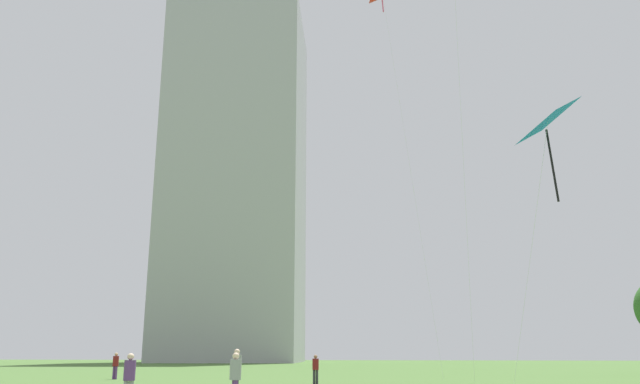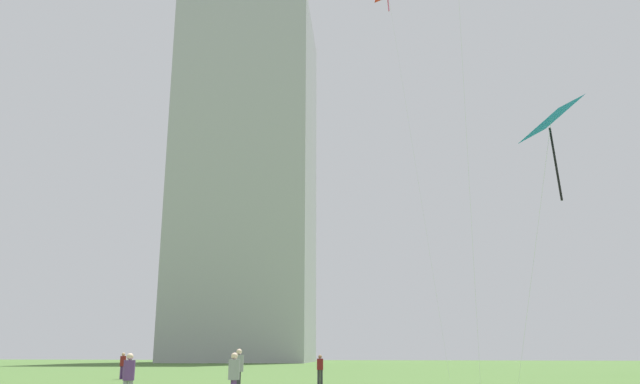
% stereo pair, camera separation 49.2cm
% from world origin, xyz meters
% --- Properties ---
extents(person_standing_0, '(0.37, 0.37, 1.67)m').
position_xyz_m(person_standing_0, '(0.58, 4.77, 0.96)').
color(person_standing_0, '#593372').
rests_on(person_standing_0, ground).
extents(person_standing_1, '(0.35, 0.35, 1.56)m').
position_xyz_m(person_standing_1, '(0.83, 19.56, 0.90)').
color(person_standing_1, '#2D2D33').
rests_on(person_standing_1, ground).
extents(person_standing_2, '(0.41, 0.41, 1.82)m').
position_xyz_m(person_standing_2, '(-1.12, 10.77, 1.05)').
color(person_standing_2, '#2D2D33').
rests_on(person_standing_2, ground).
extents(person_standing_3, '(0.37, 0.37, 1.65)m').
position_xyz_m(person_standing_3, '(-2.70, 4.00, 0.95)').
color(person_standing_3, gray).
rests_on(person_standing_3, ground).
extents(person_standing_4, '(0.37, 0.37, 1.68)m').
position_xyz_m(person_standing_4, '(-13.09, 23.96, 0.97)').
color(person_standing_4, '#593372').
rests_on(person_standing_4, ground).
extents(kite_flying_2, '(3.23, 4.19, 13.02)m').
position_xyz_m(kite_flying_2, '(12.82, 12.96, 11.97)').
color(kite_flying_2, silver).
rests_on(kite_flying_2, ground).
extents(distant_highrise_0, '(28.00, 27.60, 69.48)m').
position_xyz_m(distant_highrise_0, '(-28.07, 100.30, 34.74)').
color(distant_highrise_0, '#A8A8AD').
rests_on(distant_highrise_0, ground).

